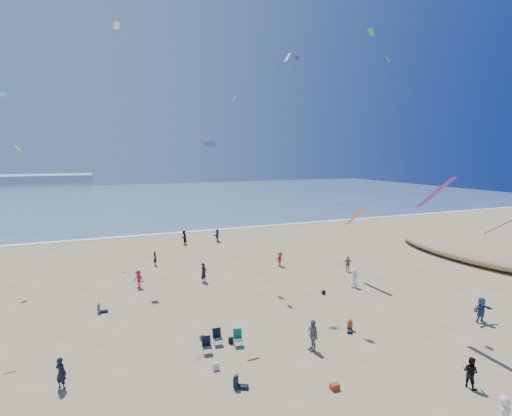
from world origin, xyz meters
name	(u,v)px	position (x,y,z in m)	size (l,w,h in m)	color
ocean	(117,199)	(0.00, 95.00, 0.03)	(220.00, 100.00, 0.06)	#476B84
surf_line	(142,235)	(0.00, 45.00, 0.04)	(220.00, 1.20, 0.08)	white
standing_flyers	(268,283)	(6.73, 16.55, 0.84)	(28.01, 40.86, 1.91)	white
seated_group	(307,374)	(3.05, 3.81, 0.42)	(16.53, 25.73, 0.84)	silver
chair_cluster	(221,340)	(0.10, 8.87, 0.50)	(2.68, 1.44, 1.00)	black
white_tote	(216,366)	(-0.91, 6.71, 0.20)	(0.35, 0.20, 0.40)	silver
black_backpack	(231,340)	(0.86, 9.24, 0.19)	(0.30, 0.22, 0.38)	black
cooler	(335,387)	(3.97, 2.65, 0.15)	(0.45, 0.30, 0.30)	#A33017
navy_bag	(324,292)	(10.81, 14.43, 0.17)	(0.28, 0.18, 0.34)	black
kites_aloft	(315,124)	(8.72, 12.86, 13.76)	(37.69, 43.34, 29.91)	green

